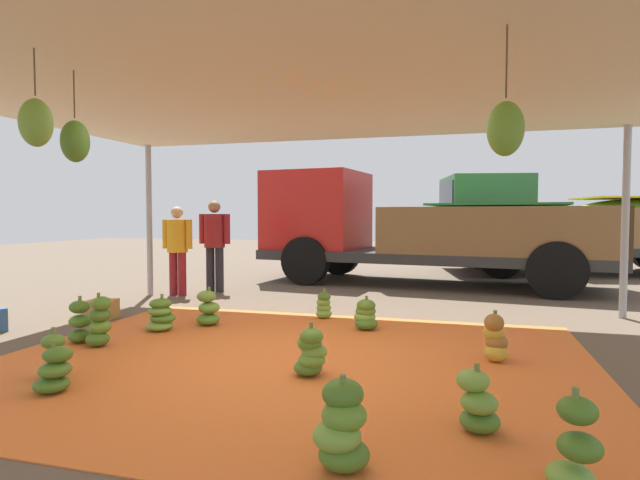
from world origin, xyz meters
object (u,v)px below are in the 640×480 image
Objects in this scene: banana_bunch_8 at (575,449)px; banana_bunch_11 at (208,309)px; worker_1 at (177,244)px; cargo_truck_main at (412,228)px; cargo_truck_far at (573,224)px; banana_bunch_5 at (80,323)px; worker_0 at (215,239)px; banana_bunch_7 at (311,353)px; banana_bunch_9 at (54,371)px; banana_bunch_4 at (161,316)px; banana_bunch_12 at (342,428)px; banana_bunch_10 at (366,315)px; banana_bunch_1 at (495,339)px; crate_1 at (101,310)px; banana_bunch_2 at (55,358)px; banana_bunch_3 at (100,323)px; banana_bunch_6 at (478,404)px; banana_bunch_0 at (324,306)px.

banana_bunch_8 reaches higher than banana_bunch_11.
cargo_truck_main is at bearing 34.89° from worker_1.
banana_bunch_5 is at bearing -126.69° from cargo_truck_far.
cargo_truck_far is 8.78m from worker_0.
banana_bunch_7 is 1.14× the size of banana_bunch_9.
banana_bunch_4 is at bearing -116.01° from cargo_truck_main.
banana_bunch_4 is at bearing 147.13° from banana_bunch_8.
banana_bunch_12 is 6.89m from worker_1.
banana_bunch_10 is 0.25× the size of worker_0.
banana_bunch_11 is (-3.51, 0.74, -0.01)m from banana_bunch_1.
banana_bunch_8 is 1.51× the size of crate_1.
banana_bunch_9 is 3.56m from banana_bunch_10.
banana_bunch_4 is (-0.17, 1.89, 0.00)m from banana_bunch_2.
banana_bunch_5 is at bearing -174.06° from banana_bunch_1.
cargo_truck_far reaches higher than crate_1.
banana_bunch_1 is 5.84m from cargo_truck_main.
banana_bunch_3 is 1.23× the size of banana_bunch_7.
banana_bunch_2 is 4.76m from worker_1.
crate_1 is at bearing 153.29° from banana_bunch_6.
worker_1 is (-5.25, 2.88, 0.70)m from banana_bunch_1.
banana_bunch_10 is 3.57m from banana_bunch_12.
banana_bunch_0 is 3.42m from worker_1.
banana_bunch_1 is 1.11× the size of banana_bunch_6.
worker_0 is (-7.11, -5.15, -0.22)m from cargo_truck_far.
banana_bunch_12 is 5.28m from crate_1.
banana_bunch_10 is (-1.48, 1.06, -0.04)m from banana_bunch_1.
banana_bunch_3 is at bearing -80.52° from worker_0.
banana_bunch_8 reaches higher than crate_1.
banana_bunch_9 is (-3.50, -1.87, -0.05)m from banana_bunch_1.
banana_bunch_11 is at bearing -113.99° from cargo_truck_main.
worker_1 is at bearing 157.08° from banana_bunch_0.
banana_bunch_4 is 0.92× the size of banana_bunch_12.
banana_bunch_12 is (2.54, -0.60, 0.07)m from banana_bunch_9.
banana_bunch_12 is (-1.21, -0.08, 0.01)m from banana_bunch_8.
banana_bunch_9 is at bearing -47.80° from banana_bunch_2.
crate_1 is (-4.94, 2.49, -0.07)m from banana_bunch_6.
banana_bunch_3 is at bearing -132.91° from banana_bunch_0.
banana_bunch_6 is 1.09× the size of banana_bunch_9.
worker_0 is at bearing 82.93° from crate_1.
worker_0 is (-5.06, 5.86, 0.76)m from banana_bunch_8.
banana_bunch_10 is at bearing 144.52° from banana_bunch_1.
banana_bunch_4 is 4.98m from banana_bunch_8.
banana_bunch_1 is 1.02× the size of banana_bunch_11.
cargo_truck_far is (6.44, 9.15, 0.96)m from banana_bunch_3.
cargo_truck_far reaches higher than banana_bunch_2.
banana_bunch_5 is at bearing -124.88° from banana_bunch_4.
banana_bunch_12 is at bearing -81.66° from banana_bunch_10.
cargo_truck_main is 19.64× the size of crate_1.
cargo_truck_main is 4.08m from worker_0.
banana_bunch_5 is at bearing -117.23° from cargo_truck_main.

